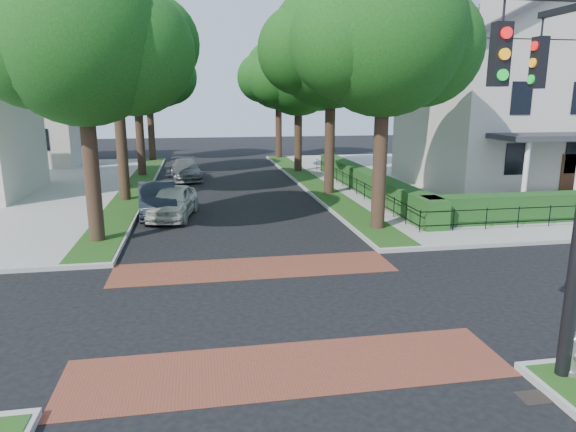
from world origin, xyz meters
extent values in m
plane|color=black|center=(0.00, 0.00, 0.00)|extent=(120.00, 120.00, 0.00)
cube|color=gray|center=(19.50, 19.00, 0.07)|extent=(30.00, 30.00, 0.15)
cube|color=brown|center=(0.00, 3.20, 0.01)|extent=(9.00, 2.20, 0.01)
cube|color=brown|center=(0.00, -3.20, 0.01)|extent=(9.00, 2.20, 0.01)
cube|color=black|center=(4.30, -5.00, 0.01)|extent=(0.65, 0.45, 0.01)
cube|color=#1C3F12|center=(5.40, 19.10, 0.16)|extent=(1.60, 29.80, 0.02)
cube|color=#1C3F12|center=(-5.40, 19.10, 0.16)|extent=(1.60, 29.80, 0.02)
cylinder|color=black|center=(5.50, 7.00, 3.83)|extent=(0.56, 0.56, 7.35)
sphere|color=#103E10|center=(5.50, 7.00, 7.71)|extent=(6.20, 6.20, 6.20)
sphere|color=#103E10|center=(7.21, 7.30, 7.31)|extent=(4.65, 4.65, 4.65)
sphere|color=#103E10|center=(3.95, 6.80, 7.41)|extent=(4.34, 4.34, 4.34)
sphere|color=#103E10|center=(5.60, 8.55, 8.21)|extent=(4.03, 4.03, 4.03)
cylinder|color=black|center=(5.50, 15.00, 4.00)|extent=(0.56, 0.56, 7.70)
sphere|color=#103E10|center=(5.50, 15.00, 8.07)|extent=(6.60, 6.60, 6.60)
sphere|color=#103E10|center=(7.31, 15.30, 7.67)|extent=(4.95, 4.95, 4.95)
sphere|color=#103E10|center=(3.85, 14.80, 7.77)|extent=(4.62, 4.62, 4.62)
sphere|color=#103E10|center=(5.60, 16.65, 8.57)|extent=(4.29, 4.29, 4.29)
cylinder|color=black|center=(5.50, 24.00, 3.47)|extent=(0.56, 0.56, 6.65)
sphere|color=#103E10|center=(5.50, 24.00, 6.99)|extent=(5.80, 5.80, 5.80)
sphere|color=#103E10|center=(7.09, 24.30, 6.59)|extent=(4.35, 4.35, 4.35)
sphere|color=#103E10|center=(4.05, 23.80, 6.69)|extent=(4.06, 4.06, 4.06)
sphere|color=#103E10|center=(5.60, 25.45, 7.49)|extent=(3.77, 3.77, 3.77)
cylinder|color=black|center=(5.50, 33.00, 3.65)|extent=(0.56, 0.56, 7.00)
sphere|color=#103E10|center=(5.50, 33.00, 7.35)|extent=(6.00, 6.00, 6.00)
sphere|color=#103E10|center=(7.15, 33.30, 6.95)|extent=(4.50, 4.50, 4.50)
sphere|color=#103E10|center=(4.00, 32.80, 7.05)|extent=(4.20, 4.20, 4.20)
sphere|color=#103E10|center=(5.60, 34.50, 7.85)|extent=(3.90, 3.90, 3.90)
cylinder|color=black|center=(-5.50, 7.00, 3.65)|extent=(0.56, 0.56, 7.00)
sphere|color=#103E10|center=(-5.50, 7.00, 7.35)|extent=(6.00, 6.00, 6.00)
sphere|color=#103E10|center=(-3.85, 7.30, 6.95)|extent=(4.50, 4.50, 4.50)
sphere|color=#103E10|center=(-7.00, 6.80, 7.05)|extent=(4.20, 4.20, 4.20)
sphere|color=#103E10|center=(-5.40, 8.50, 7.85)|extent=(3.90, 3.90, 3.90)
cylinder|color=black|center=(-5.50, 15.00, 4.17)|extent=(0.56, 0.56, 8.05)
sphere|color=#103E10|center=(-5.50, 15.00, 8.43)|extent=(6.40, 6.40, 6.40)
sphere|color=#103E10|center=(-3.74, 15.30, 8.03)|extent=(4.80, 4.80, 4.80)
sphere|color=#103E10|center=(-7.10, 14.80, 8.13)|extent=(4.48, 4.48, 4.48)
sphere|color=#103E10|center=(-5.40, 16.60, 8.93)|extent=(4.16, 4.16, 4.16)
cylinder|color=black|center=(-5.50, 24.00, 3.58)|extent=(0.56, 0.56, 6.86)
sphere|color=#103E10|center=(-5.50, 24.00, 7.21)|extent=(5.60, 5.60, 5.60)
sphere|color=#103E10|center=(-3.96, 24.30, 6.81)|extent=(4.20, 4.20, 4.20)
sphere|color=#103E10|center=(-6.90, 23.80, 6.91)|extent=(3.92, 3.92, 3.92)
sphere|color=#103E10|center=(-5.40, 25.40, 7.71)|extent=(3.64, 3.64, 3.64)
cylinder|color=black|center=(-5.50, 33.00, 3.72)|extent=(0.56, 0.56, 7.14)
sphere|color=#103E10|center=(-5.50, 33.00, 7.49)|extent=(6.20, 6.20, 6.20)
sphere|color=#103E10|center=(-3.79, 33.30, 7.09)|extent=(4.65, 4.65, 4.65)
sphere|color=#103E10|center=(-7.05, 32.80, 7.19)|extent=(4.34, 4.34, 4.34)
sphere|color=#103E10|center=(-5.40, 34.55, 7.99)|extent=(4.03, 4.03, 4.03)
cube|color=#214518|center=(7.70, 15.00, 0.75)|extent=(1.00, 18.00, 1.20)
cube|color=beige|center=(17.50, 16.00, 4.15)|extent=(12.00, 10.00, 8.00)
cylinder|color=white|center=(13.30, 8.85, 2.00)|extent=(0.24, 0.24, 3.00)
cube|color=beige|center=(-15.50, 32.00, 3.40)|extent=(9.00, 8.00, 6.50)
cube|color=brown|center=(-12.80, 30.40, 8.47)|extent=(0.80, 0.80, 3.64)
cube|color=black|center=(5.10, -3.70, 6.95)|extent=(0.12, 1.80, 0.12)
cube|color=black|center=(3.20, -4.60, 6.05)|extent=(0.28, 0.22, 1.00)
cylinder|color=red|center=(3.20, -4.73, 6.37)|extent=(0.18, 0.05, 0.18)
cylinder|color=orange|center=(3.20, -4.73, 6.05)|extent=(0.18, 0.05, 0.18)
cylinder|color=#0CB226|center=(3.20, -4.73, 5.73)|extent=(0.18, 0.05, 0.18)
cube|color=black|center=(5.10, -2.90, 6.05)|extent=(0.22, 0.28, 1.00)
cylinder|color=red|center=(4.97, -2.90, 6.37)|extent=(0.05, 0.18, 0.18)
cylinder|color=orange|center=(4.97, -2.90, 6.05)|extent=(0.05, 0.18, 0.18)
cylinder|color=#0CB226|center=(4.97, -2.90, 5.73)|extent=(0.05, 0.18, 0.18)
imported|color=beige|center=(-2.87, 10.96, 0.74)|extent=(2.48, 4.60, 1.49)
imported|color=black|center=(-3.60, 11.50, 0.77)|extent=(2.06, 4.78, 1.53)
imported|color=slate|center=(-2.48, 22.23, 0.68)|extent=(2.37, 4.83, 1.35)
cylinder|color=#9F9FA1|center=(5.30, -4.60, 0.20)|extent=(0.44, 0.44, 0.10)
cylinder|color=#9F9FA1|center=(5.30, -4.60, 0.55)|extent=(0.29, 0.29, 0.59)
sphere|color=#9F9FA1|center=(5.30, -4.60, 0.86)|extent=(0.26, 0.26, 0.26)
cylinder|color=#9F9FA1|center=(5.30, -4.60, 0.98)|extent=(0.09, 0.09, 0.08)
cylinder|color=#9F9FA1|center=(5.14, -4.60, 0.60)|extent=(0.14, 0.14, 0.11)
camera|label=1|loc=(-1.67, -12.51, 5.38)|focal=32.00mm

